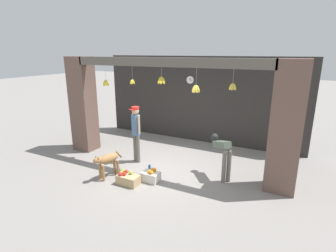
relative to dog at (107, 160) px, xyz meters
name	(u,v)px	position (x,y,z in m)	size (l,w,h in m)	color
ground_plane	(161,169)	(1.02, 1.10, -0.49)	(60.00, 60.00, 0.00)	gray
shop_back_wall	(198,100)	(1.02, 3.97, 1.06)	(7.50, 0.12, 3.10)	#2D2B28
shop_pillar_left	(83,105)	(-2.08, 1.40, 1.06)	(0.70, 0.60, 3.10)	brown
shop_pillar_right	(286,128)	(4.12, 1.40, 1.06)	(0.70, 0.60, 3.10)	brown
storefront_awning	(163,63)	(1.02, 1.22, 2.46)	(5.60, 0.27, 0.87)	#5B564C
dog	(107,160)	(0.00, 0.00, 0.00)	(0.40, 0.87, 0.71)	#9E7042
shopkeeper	(136,130)	(0.09, 1.24, 0.53)	(0.33, 0.30, 1.71)	#6B665B
worker_stooping	(222,152)	(2.68, 1.35, 0.25)	(0.69, 0.68, 1.11)	#6B665B
fruit_crate_oranges	(151,176)	(1.11, 0.35, -0.34)	(0.45, 0.32, 0.33)	silver
fruit_crate_apples	(128,179)	(0.67, -0.05, -0.35)	(0.55, 0.33, 0.33)	tan
water_bottle	(150,169)	(0.84, 0.73, -0.38)	(0.08, 0.08, 0.25)	#2D60AD
wall_clock	(190,80)	(0.70, 3.90, 1.77)	(0.29, 0.03, 0.29)	black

